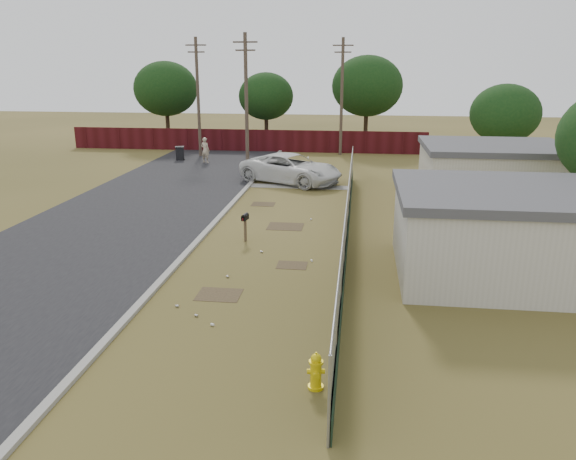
# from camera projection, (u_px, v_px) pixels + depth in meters

# --- Properties ---
(ground) EXTENTS (120.00, 120.00, 0.00)m
(ground) POSITION_uv_depth(u_px,v_px,m) (268.00, 247.00, 22.64)
(ground) COLOR olive
(ground) RESTS_ON ground
(street) EXTENTS (15.10, 60.00, 0.12)m
(street) POSITION_uv_depth(u_px,v_px,m) (171.00, 196.00, 31.10)
(street) COLOR black
(street) RESTS_ON ground
(chainlink_fence) EXTENTS (0.10, 27.06, 2.02)m
(chainlink_fence) POSITION_uv_depth(u_px,v_px,m) (347.00, 224.00, 23.01)
(chainlink_fence) COLOR #919399
(chainlink_fence) RESTS_ON ground
(privacy_fence) EXTENTS (30.00, 0.12, 1.80)m
(privacy_fence) POSITION_uv_depth(u_px,v_px,m) (245.00, 140.00, 46.86)
(privacy_fence) COLOR #420E12
(privacy_fence) RESTS_ON ground
(utility_poles) EXTENTS (12.60, 8.24, 9.00)m
(utility_poles) POSITION_uv_depth(u_px,v_px,m) (263.00, 97.00, 41.37)
(utility_poles) COLOR brown
(utility_poles) RESTS_ON ground
(houses) EXTENTS (9.30, 17.24, 3.10)m
(houses) POSITION_uv_depth(u_px,v_px,m) (503.00, 199.00, 24.00)
(houses) COLOR beige
(houses) RESTS_ON ground
(horizon_trees) EXTENTS (33.32, 31.94, 7.78)m
(horizon_trees) POSITION_uv_depth(u_px,v_px,m) (327.00, 96.00, 43.60)
(horizon_trees) COLOR #372718
(horizon_trees) RESTS_ON ground
(fire_hydrant) EXTENTS (0.42, 0.43, 0.91)m
(fire_hydrant) POSITION_uv_depth(u_px,v_px,m) (316.00, 372.00, 12.72)
(fire_hydrant) COLOR yellow
(fire_hydrant) RESTS_ON ground
(mailbox) EXTENTS (0.25, 0.52, 1.19)m
(mailbox) POSITION_uv_depth(u_px,v_px,m) (245.00, 220.00, 23.11)
(mailbox) COLOR brown
(mailbox) RESTS_ON ground
(pickup_truck) EXTENTS (7.05, 5.52, 1.78)m
(pickup_truck) POSITION_uv_depth(u_px,v_px,m) (291.00, 169.00, 34.47)
(pickup_truck) COLOR silver
(pickup_truck) RESTS_ON ground
(pedestrian) EXTENTS (0.80, 0.66, 1.88)m
(pedestrian) POSITION_uv_depth(u_px,v_px,m) (205.00, 150.00, 41.37)
(pedestrian) COLOR #BFAB8C
(pedestrian) RESTS_ON ground
(trash_bin) EXTENTS (0.83, 0.82, 1.02)m
(trash_bin) POSITION_uv_depth(u_px,v_px,m) (180.00, 153.00, 42.69)
(trash_bin) COLOR black
(trash_bin) RESTS_ON ground
(scattered_litter) EXTENTS (3.81, 11.54, 0.07)m
(scattered_litter) POSITION_uv_depth(u_px,v_px,m) (250.00, 273.00, 19.74)
(scattered_litter) COLOR silver
(scattered_litter) RESTS_ON ground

